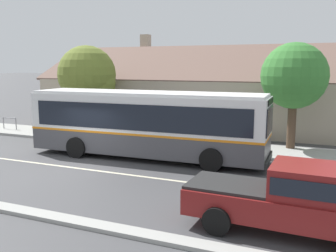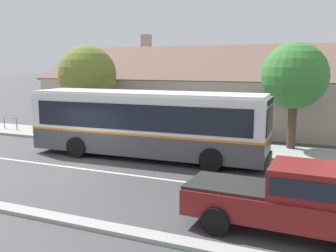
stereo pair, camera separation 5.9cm
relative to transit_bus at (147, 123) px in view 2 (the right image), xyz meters
name	(u,v)px [view 2 (the right image)]	position (x,y,z in m)	size (l,w,h in m)	color
ground_plane	(71,167)	(-2.24, -2.90, -1.70)	(300.00, 300.00, 0.00)	#424244
sidewalk_far	(136,140)	(-2.24, 3.10, -1.62)	(60.00, 3.00, 0.15)	#9E9E99
lane_divider_stripe	(71,167)	(-2.24, -2.90, -1.70)	(60.00, 0.16, 0.01)	beige
community_building	(223,99)	(0.60, 11.74, 0.14)	(25.74, 10.84, 6.89)	tan
transit_bus	(147,123)	(0.00, 0.00, 0.00)	(11.51, 3.03, 3.16)	#47474C
pickup_truck_maroon	(295,198)	(7.22, -5.91, -0.72)	(5.56, 2.20, 1.88)	maroon
bench_by_building	(50,126)	(-8.31, 2.88, -1.13)	(1.64, 0.51, 0.94)	brown
bench_down_street	(103,131)	(-4.19, 2.62, -1.13)	(1.65, 0.51, 0.94)	brown
street_tree_primary	(294,76)	(6.25, 4.18, 2.14)	(3.35, 3.35, 5.55)	#4C3828
street_tree_secondary	(89,76)	(-6.35, 4.59, 1.98)	(3.74, 3.72, 5.66)	#4C3828
bike_rack	(10,121)	(-11.66, 2.93, -1.02)	(1.16, 0.06, 0.78)	slate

